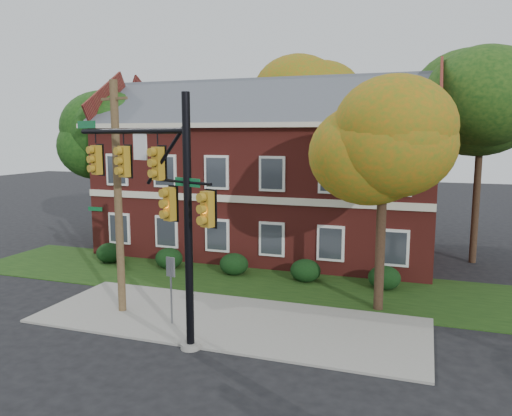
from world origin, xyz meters
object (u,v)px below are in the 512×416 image
(tree_right_rear, at_px, (490,105))
(sign_post, at_px, (171,279))
(apartment_building, at_px, (268,165))
(tree_left_rear, at_px, (108,134))
(traffic_signal, at_px, (158,190))
(tree_far_rear, at_px, (321,103))
(hedge_far_left, at_px, (110,253))
(hedge_left, at_px, (169,258))
(tree_near_right, at_px, (390,134))
(hedge_center, at_px, (234,264))
(utility_pole, at_px, (118,198))
(hedge_far_right, at_px, (384,278))
(hedge_right, at_px, (305,271))

(tree_right_rear, relative_size, sign_post, 4.31)
(apartment_building, distance_m, sign_post, 12.38)
(apartment_building, distance_m, tree_left_rear, 9.94)
(traffic_signal, relative_size, sign_post, 3.21)
(traffic_signal, bearing_deg, tree_left_rear, 152.19)
(tree_left_rear, distance_m, traffic_signal, 15.70)
(apartment_building, bearing_deg, tree_far_rear, 80.29)
(hedge_far_left, height_order, hedge_left, same)
(hedge_left, distance_m, tree_near_right, 12.68)
(tree_near_right, distance_m, traffic_signal, 8.52)
(apartment_building, distance_m, tree_right_rear, 11.77)
(hedge_center, relative_size, tree_far_rear, 0.12)
(hedge_left, bearing_deg, hedge_center, 0.00)
(utility_pole, height_order, sign_post, utility_pole)
(apartment_building, relative_size, tree_near_right, 2.19)
(hedge_far_left, height_order, sign_post, sign_post)
(tree_near_right, bearing_deg, hedge_far_left, 168.73)
(tree_near_right, relative_size, utility_pole, 1.00)
(apartment_building, height_order, tree_left_rear, apartment_building)
(hedge_far_right, xyz_separation_m, sign_post, (-6.72, -6.67, 1.15))
(tree_right_rear, bearing_deg, apartment_building, -175.67)
(hedge_far_right, height_order, traffic_signal, traffic_signal)
(tree_far_rear, height_order, traffic_signal, tree_far_rear)
(traffic_signal, xyz_separation_m, utility_pole, (-2.58, 1.58, -0.54))
(hedge_right, height_order, hedge_far_right, same)
(hedge_center, xyz_separation_m, utility_pole, (-2.13, -6.10, 3.83))
(apartment_building, bearing_deg, traffic_signal, -88.03)
(hedge_far_left, distance_m, hedge_right, 10.50)
(hedge_left, xyz_separation_m, utility_pole, (1.37, -6.10, 3.83))
(hedge_left, bearing_deg, tree_far_rear, 69.71)
(hedge_far_left, relative_size, tree_near_right, 0.16)
(apartment_building, relative_size, utility_pole, 2.19)
(hedge_center, bearing_deg, hedge_right, 0.00)
(hedge_right, xyz_separation_m, hedge_far_right, (3.50, 0.00, 0.00))
(traffic_signal, bearing_deg, utility_pole, 170.01)
(hedge_far_right, height_order, utility_pole, utility_pole)
(hedge_far_left, bearing_deg, tree_far_rear, 57.50)
(tree_right_rear, xyz_separation_m, traffic_signal, (-10.87, -13.79, -3.22))
(tree_near_right, height_order, sign_post, tree_near_right)
(hedge_right, xyz_separation_m, tree_right_rear, (7.81, 6.11, 7.60))
(hedge_left, bearing_deg, hedge_right, 0.00)
(hedge_far_left, distance_m, tree_far_rear, 17.61)
(hedge_right, distance_m, sign_post, 7.50)
(tree_near_right, bearing_deg, tree_far_rear, 110.27)
(tree_near_right, bearing_deg, apartment_building, 131.77)
(apartment_building, relative_size, hedge_center, 13.43)
(hedge_left, bearing_deg, traffic_signal, -62.81)
(apartment_building, relative_size, tree_left_rear, 2.12)
(tree_near_right, bearing_deg, tree_right_rear, 65.42)
(hedge_left, bearing_deg, tree_left_rear, 146.41)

